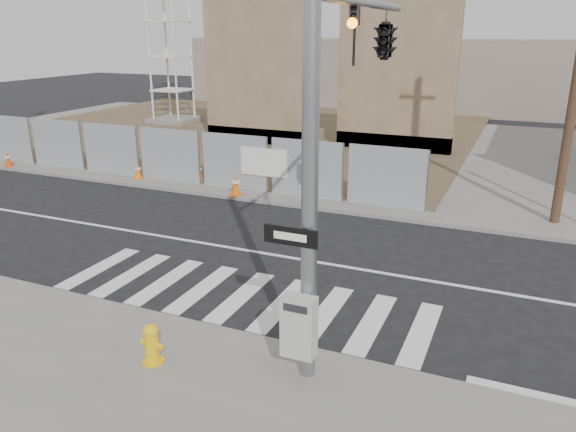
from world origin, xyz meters
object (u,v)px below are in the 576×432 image
at_px(traffic_cone_a, 8,159).
at_px(signal_pole, 364,80).
at_px(traffic_cone_c, 199,172).
at_px(traffic_cone_b, 138,171).
at_px(traffic_cone_d, 236,185).
at_px(fire_hydrant, 152,344).

bearing_deg(traffic_cone_a, signal_pole, -20.03).
relative_size(traffic_cone_a, traffic_cone_c, 0.94).
xyz_separation_m(traffic_cone_b, traffic_cone_c, (2.30, 0.74, 0.02)).
relative_size(signal_pole, traffic_cone_d, 9.29).
relative_size(traffic_cone_a, traffic_cone_b, 1.01).
distance_m(traffic_cone_b, traffic_cone_d, 4.64).
xyz_separation_m(traffic_cone_b, traffic_cone_d, (4.61, -0.52, 0.07)).
distance_m(signal_pole, traffic_cone_c, 12.19).
xyz_separation_m(fire_hydrant, traffic_cone_c, (-5.95, 11.05, -0.04)).
relative_size(fire_hydrant, traffic_cone_c, 1.12).
height_order(signal_pole, traffic_cone_c, signal_pole).
bearing_deg(fire_hydrant, traffic_cone_a, 161.56).
height_order(traffic_cone_b, traffic_cone_d, traffic_cone_d).
relative_size(traffic_cone_b, traffic_cone_d, 0.82).
height_order(traffic_cone_a, traffic_cone_b, traffic_cone_a).
bearing_deg(traffic_cone_c, traffic_cone_b, -162.17).
height_order(fire_hydrant, traffic_cone_b, fire_hydrant).
relative_size(signal_pole, traffic_cone_a, 11.17).
distance_m(fire_hydrant, traffic_cone_b, 13.20).
relative_size(signal_pole, traffic_cone_b, 11.33).
bearing_deg(fire_hydrant, traffic_cone_c, 133.73).
bearing_deg(fire_hydrant, traffic_cone_b, 144.08).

